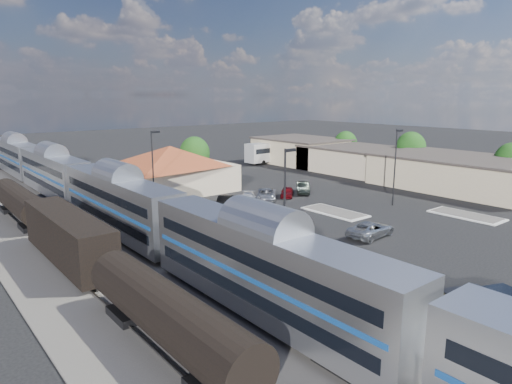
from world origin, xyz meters
TOP-DOWN VIEW (x-y plane):
  - ground at (0.00, 0.00)m, footprint 280.00×280.00m
  - railbed at (-21.00, 8.00)m, footprint 16.00×100.00m
  - platform at (-12.00, 6.00)m, footprint 5.50×92.00m
  - passenger_train at (-18.00, 9.06)m, footprint 3.00×104.00m
  - freight_cars at (-24.00, 4.52)m, footprint 2.80×46.00m
  - station_depot at (-4.56, 24.00)m, footprint 18.35×12.24m
  - buildings_east at (28.00, 14.28)m, footprint 14.40×51.40m
  - traffic_island_south at (4.00, 2.00)m, footprint 3.30×7.50m
  - traffic_island_north at (14.00, -8.00)m, footprint 3.30×7.50m
  - lamp_plat_s at (-10.90, -6.00)m, footprint 1.08×0.25m
  - lamp_plat_n at (-10.90, 16.00)m, footprint 1.08×0.25m
  - lamp_lot at (12.10, 0.00)m, footprint 1.08×0.25m
  - tree_east_a at (34.00, -4.00)m, footprint 4.56×4.56m
  - tree_east_b at (34.00, 12.00)m, footprint 4.94×4.94m
  - tree_east_c at (34.00, 26.00)m, footprint 4.41×4.41m
  - tree_depot at (3.00, 30.00)m, footprint 4.71×4.71m
  - pickup_truck at (-8.50, -20.41)m, footprint 6.20×4.18m
  - suv at (-0.13, -6.04)m, footprint 5.46×2.83m
  - coach_bus at (24.00, 35.62)m, footprint 12.56×3.58m
  - person_a at (-12.29, -10.26)m, footprint 0.58×0.68m
  - person_b at (-13.30, 3.29)m, footprint 0.78×0.91m
  - parked_car_a at (-7.47, 11.34)m, footprint 3.76×3.70m
  - parked_car_b at (-4.27, 11.64)m, footprint 4.16×4.04m
  - parked_car_c at (-1.07, 11.34)m, footprint 4.24×4.50m
  - parked_car_d at (2.13, 11.64)m, footprint 5.14×5.31m
  - parked_car_e at (5.33, 11.34)m, footprint 3.77×3.70m
  - parked_car_f at (8.53, 11.64)m, footprint 4.22×4.47m

SIDE VIEW (x-z plane):
  - ground at x=0.00m, z-range 0.00..0.00m
  - railbed at x=-21.00m, z-range 0.00..0.12m
  - platform at x=-12.00m, z-range 0.00..0.18m
  - traffic_island_south at x=4.00m, z-range 0.00..0.21m
  - traffic_island_north at x=14.00m, z-range 0.00..0.21m
  - parked_car_c at x=-1.07m, z-range 0.00..1.28m
  - parked_car_a at x=-7.47m, z-range 0.00..1.28m
  - parked_car_e at x=5.33m, z-range 0.00..1.28m
  - parked_car_d at x=2.13m, z-range 0.00..1.41m
  - parked_car_b at x=-4.27m, z-range 0.00..1.42m
  - suv at x=-0.13m, z-range 0.00..1.47m
  - parked_car_f at x=8.53m, z-range 0.00..1.50m
  - pickup_truck at x=-8.50m, z-range -0.05..1.96m
  - person_a at x=-12.29m, z-range 0.18..1.76m
  - person_b at x=-13.30m, z-range 0.18..1.78m
  - freight_cars at x=-24.00m, z-range -0.07..3.93m
  - buildings_east at x=28.00m, z-range -0.13..4.67m
  - coach_bus at x=24.00m, z-range 0.30..4.28m
  - passenger_train at x=-18.00m, z-range 0.09..5.64m
  - station_depot at x=-4.56m, z-range 0.03..6.23m
  - tree_east_c at x=34.00m, z-range 0.66..6.87m
  - tree_east_a at x=34.00m, z-range 0.68..7.10m
  - tree_depot at x=3.00m, z-range 0.71..7.34m
  - tree_east_b at x=34.00m, z-range 0.74..7.70m
  - lamp_plat_s at x=-10.90m, z-range 0.84..9.84m
  - lamp_plat_n at x=-10.90m, z-range 0.84..9.84m
  - lamp_lot at x=12.10m, z-range 0.84..9.84m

